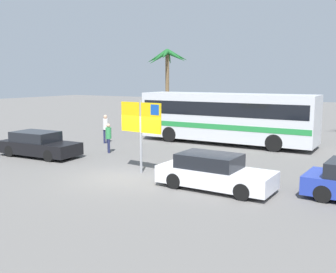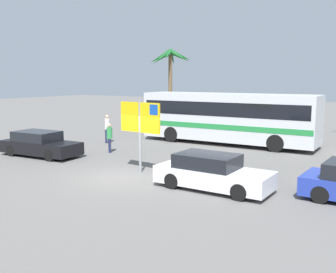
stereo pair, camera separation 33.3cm
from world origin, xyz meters
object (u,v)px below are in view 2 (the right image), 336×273
at_px(ferry_sign, 141,120).
at_px(car_black, 40,144).
at_px(car_white, 212,173).
at_px(bus_front_coach, 228,116).
at_px(pedestrian_crossing_lot, 109,136).
at_px(pedestrian_near_sign, 107,126).

height_order(ferry_sign, car_black, ferry_sign).
distance_m(ferry_sign, car_black, 7.02).
relative_size(car_black, car_white, 1.03).
bearing_deg(bus_front_coach, car_black, -128.27).
distance_m(ferry_sign, car_white, 4.16).
height_order(car_black, pedestrian_crossing_lot, pedestrian_crossing_lot).
height_order(ferry_sign, pedestrian_near_sign, ferry_sign).
distance_m(bus_front_coach, pedestrian_crossing_lot, 7.68).
bearing_deg(bus_front_coach, pedestrian_near_sign, -150.46).
relative_size(bus_front_coach, car_white, 2.50).
relative_size(car_white, pedestrian_near_sign, 2.41).
relative_size(ferry_sign, car_white, 0.73).
xyz_separation_m(car_black, pedestrian_near_sign, (0.35, 5.12, 0.45)).
height_order(car_white, pedestrian_crossing_lot, pedestrian_crossing_lot).
xyz_separation_m(ferry_sign, car_black, (-6.81, 0.27, -1.69)).
relative_size(bus_front_coach, car_black, 2.42).
height_order(bus_front_coach, ferry_sign, ferry_sign).
bearing_deg(ferry_sign, bus_front_coach, 94.51).
height_order(ferry_sign, pedestrian_crossing_lot, ferry_sign).
relative_size(ferry_sign, pedestrian_near_sign, 1.75).
xyz_separation_m(car_white, pedestrian_near_sign, (-10.19, 6.10, 0.45)).
height_order(pedestrian_crossing_lot, pedestrian_near_sign, pedestrian_near_sign).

